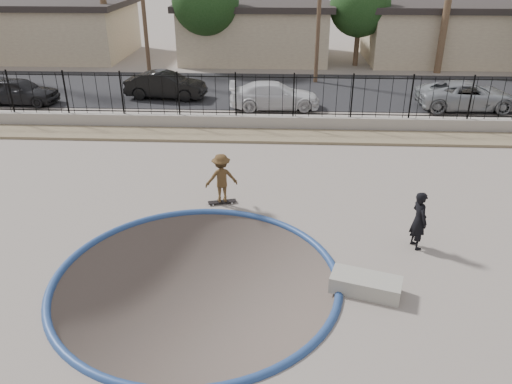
{
  "coord_description": "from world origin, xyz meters",
  "views": [
    {
      "loc": [
        1.93,
        -10.84,
        7.19
      ],
      "look_at": [
        1.29,
        2.0,
        0.91
      ],
      "focal_mm": 35.0,
      "sensor_mm": 36.0,
      "label": 1
    }
  ],
  "objects_px": {
    "car_b": "(166,85)",
    "car_c": "(275,95)",
    "skater": "(222,181)",
    "car_a": "(19,91)",
    "concrete_ledge": "(366,285)",
    "videographer": "(419,220)",
    "car_d": "(467,95)",
    "skateboard": "(222,202)"
  },
  "relations": [
    {
      "from": "skater",
      "to": "car_a",
      "type": "height_order",
      "value": "skater"
    },
    {
      "from": "concrete_ledge",
      "to": "car_d",
      "type": "bearing_deg",
      "value": 64.67
    },
    {
      "from": "concrete_ledge",
      "to": "car_c",
      "type": "bearing_deg",
      "value": 99.1
    },
    {
      "from": "car_c",
      "to": "concrete_ledge",
      "type": "bearing_deg",
      "value": -175.31
    },
    {
      "from": "skateboard",
      "to": "car_a",
      "type": "height_order",
      "value": "car_a"
    },
    {
      "from": "skater",
      "to": "videographer",
      "type": "relative_size",
      "value": 0.96
    },
    {
      "from": "car_b",
      "to": "car_d",
      "type": "relative_size",
      "value": 0.86
    },
    {
      "from": "videographer",
      "to": "car_b",
      "type": "relative_size",
      "value": 0.39
    },
    {
      "from": "videographer",
      "to": "concrete_ledge",
      "type": "distance_m",
      "value": 2.68
    },
    {
      "from": "concrete_ledge",
      "to": "car_a",
      "type": "xyz_separation_m",
      "value": [
        -15.36,
        14.87,
        0.5
      ]
    },
    {
      "from": "concrete_ledge",
      "to": "skateboard",
      "type": "bearing_deg",
      "value": 131.65
    },
    {
      "from": "car_a",
      "to": "car_b",
      "type": "relative_size",
      "value": 0.93
    },
    {
      "from": "skateboard",
      "to": "concrete_ledge",
      "type": "distance_m",
      "value": 5.75
    },
    {
      "from": "skateboard",
      "to": "car_c",
      "type": "xyz_separation_m",
      "value": [
        1.47,
        10.4,
        0.62
      ]
    },
    {
      "from": "car_a",
      "to": "car_c",
      "type": "xyz_separation_m",
      "value": [
        13.01,
        -0.17,
        -0.02
      ]
    },
    {
      "from": "car_b",
      "to": "skateboard",
      "type": "bearing_deg",
      "value": -154.67
    },
    {
      "from": "car_d",
      "to": "car_a",
      "type": "bearing_deg",
      "value": 88.93
    },
    {
      "from": "skater",
      "to": "car_b",
      "type": "distance_m",
      "value": 12.75
    },
    {
      "from": "car_c",
      "to": "car_d",
      "type": "xyz_separation_m",
      "value": [
        9.48,
        0.36,
        0.03
      ]
    },
    {
      "from": "car_b",
      "to": "car_c",
      "type": "height_order",
      "value": "car_b"
    },
    {
      "from": "car_c",
      "to": "car_d",
      "type": "bearing_deg",
      "value": -92.25
    },
    {
      "from": "videographer",
      "to": "car_d",
      "type": "xyz_separation_m",
      "value": [
        5.5,
        13.01,
        -0.1
      ]
    },
    {
      "from": "videographer",
      "to": "car_d",
      "type": "relative_size",
      "value": 0.33
    },
    {
      "from": "car_a",
      "to": "car_c",
      "type": "distance_m",
      "value": 13.01
    },
    {
      "from": "skateboard",
      "to": "concrete_ledge",
      "type": "height_order",
      "value": "concrete_ledge"
    },
    {
      "from": "concrete_ledge",
      "to": "car_c",
      "type": "xyz_separation_m",
      "value": [
        -2.35,
        14.7,
        0.48
      ]
    },
    {
      "from": "car_b",
      "to": "skater",
      "type": "bearing_deg",
      "value": -154.67
    },
    {
      "from": "car_d",
      "to": "skater",
      "type": "bearing_deg",
      "value": 132.95
    },
    {
      "from": "skater",
      "to": "videographer",
      "type": "bearing_deg",
      "value": 141.08
    },
    {
      "from": "skater",
      "to": "concrete_ledge",
      "type": "height_order",
      "value": "skater"
    },
    {
      "from": "car_c",
      "to": "videographer",
      "type": "bearing_deg",
      "value": -166.96
    },
    {
      "from": "skateboard",
      "to": "car_d",
      "type": "bearing_deg",
      "value": 29.56
    },
    {
      "from": "videographer",
      "to": "car_a",
      "type": "relative_size",
      "value": 0.42
    },
    {
      "from": "skateboard",
      "to": "skater",
      "type": "bearing_deg",
      "value": 165.07
    },
    {
      "from": "videographer",
      "to": "car_b",
      "type": "distance_m",
      "value": 17.27
    },
    {
      "from": "car_a",
      "to": "car_d",
      "type": "xyz_separation_m",
      "value": [
        22.49,
        0.19,
        0.01
      ]
    },
    {
      "from": "car_b",
      "to": "car_c",
      "type": "bearing_deg",
      "value": -99.89
    },
    {
      "from": "concrete_ledge",
      "to": "skater",
      "type": "bearing_deg",
      "value": 131.65
    },
    {
      "from": "concrete_ledge",
      "to": "car_b",
      "type": "relative_size",
      "value": 0.38
    },
    {
      "from": "skateboard",
      "to": "car_d",
      "type": "relative_size",
      "value": 0.19
    },
    {
      "from": "skateboard",
      "to": "car_d",
      "type": "xyz_separation_m",
      "value": [
        10.95,
        10.76,
        0.65
      ]
    },
    {
      "from": "skater",
      "to": "car_d",
      "type": "relative_size",
      "value": 0.32
    }
  ]
}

